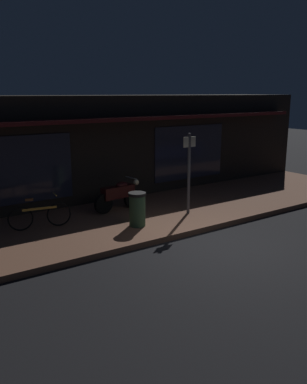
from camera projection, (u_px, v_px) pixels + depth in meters
ground_plane at (217, 247)px, 10.07m from camera, size 60.00×60.00×0.00m
sidewalk_slab at (149, 215)px, 12.44m from camera, size 18.00×4.00×0.15m
storefront_building at (96, 146)px, 14.74m from camera, size 18.00×3.30×3.60m
motorcycle at (119, 194)px, 12.60m from camera, size 1.70×0.55×0.97m
bicycle_parked at (40, 215)px, 10.92m from camera, size 1.64×0.45×0.91m
sign_post at (189, 169)px, 12.07m from camera, size 0.44×0.09×2.40m
trash_bin at (137, 209)px, 11.11m from camera, size 0.48×0.48×0.93m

